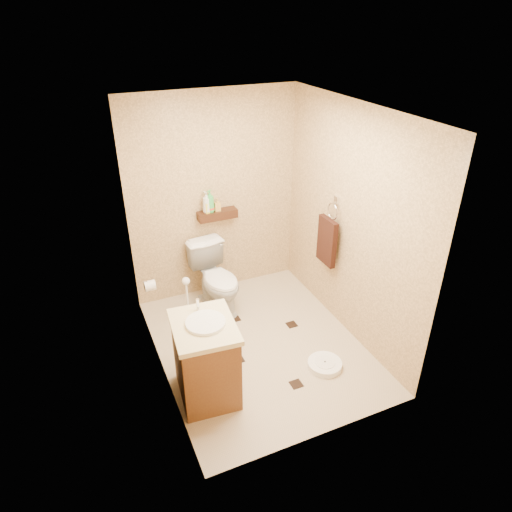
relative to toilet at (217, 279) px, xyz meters
name	(u,v)px	position (x,y,z in m)	size (l,w,h in m)	color
ground	(259,345)	(0.15, -0.83, -0.38)	(2.50, 2.50, 0.00)	#C0AA8C
wall_back	(214,198)	(0.15, 0.42, 0.82)	(2.00, 0.04, 2.40)	tan
wall_front	(331,318)	(0.15, -2.08, 0.82)	(2.00, 0.04, 2.40)	tan
wall_left	(151,266)	(-0.85, -0.83, 0.82)	(0.04, 2.50, 2.40)	tan
wall_right	(350,225)	(1.15, -0.83, 0.82)	(0.04, 2.50, 2.40)	tan
ceiling	(259,110)	(0.15, -0.83, 2.02)	(2.00, 2.50, 0.02)	silver
wall_shelf	(217,215)	(0.15, 0.34, 0.64)	(0.46, 0.14, 0.10)	#3C1F10
floor_accents	(263,345)	(0.19, -0.86, -0.38)	(1.10, 1.30, 0.01)	black
toilet	(217,279)	(0.00, 0.00, 0.00)	(0.43, 0.75, 0.77)	white
vanity	(206,359)	(-0.55, -1.26, 0.02)	(0.59, 0.69, 0.90)	brown
bathroom_scale	(325,364)	(0.61, -1.40, -0.35)	(0.39, 0.39, 0.07)	white
toilet_brush	(188,304)	(-0.39, -0.08, -0.19)	(0.12, 0.12, 0.54)	#1B6C6E
towel_ring	(327,239)	(1.06, -0.58, 0.56)	(0.12, 0.30, 0.76)	silver
toilet_paper	(150,286)	(-0.79, -0.18, 0.22)	(0.12, 0.11, 0.12)	white
bottle_a	(207,202)	(0.03, 0.34, 0.81)	(0.10, 0.10, 0.25)	silver
bottle_b	(208,205)	(0.04, 0.34, 0.77)	(0.08, 0.08, 0.18)	yellow
bottle_c	(210,207)	(0.07, 0.34, 0.75)	(0.10, 0.10, 0.13)	red
bottle_d	(210,201)	(0.07, 0.34, 0.82)	(0.10, 0.10, 0.26)	green
bottle_e	(217,205)	(0.16, 0.34, 0.76)	(0.07, 0.07, 0.15)	gold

